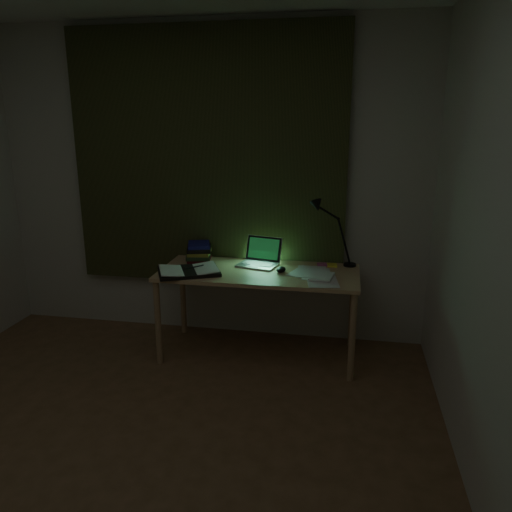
{
  "coord_description": "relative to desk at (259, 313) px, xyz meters",
  "views": [
    {
      "loc": [
        1.11,
        -1.89,
        1.76
      ],
      "look_at": [
        0.49,
        1.48,
        0.82
      ],
      "focal_mm": 35.0,
      "sensor_mm": 36.0,
      "label": 1
    }
  ],
  "objects": [
    {
      "name": "desk_lamp",
      "position": [
        0.66,
        0.26,
        0.59
      ],
      "size": [
        0.39,
        0.32,
        0.52
      ],
      "primitive_type": null,
      "rotation": [
        0.0,
        0.0,
        0.17
      ],
      "color": "black",
      "rests_on": "desk"
    },
    {
      "name": "desk",
      "position": [
        0.0,
        0.0,
        0.0
      ],
      "size": [
        1.47,
        0.64,
        0.67
      ],
      "primitive_type": null,
      "color": "#DDA877",
      "rests_on": "floor"
    },
    {
      "name": "sticky_pink",
      "position": [
        0.45,
        0.23,
        0.34
      ],
      "size": [
        0.08,
        0.08,
        0.01
      ],
      "primitive_type": "cube",
      "rotation": [
        0.0,
        0.0,
        0.19
      ],
      "color": "#D75397",
      "rests_on": "desk"
    },
    {
      "name": "wall_back",
      "position": [
        -0.49,
        0.4,
        0.91
      ],
      "size": [
        3.5,
        0.0,
        2.5
      ],
      "primitive_type": "cube",
      "color": "beige",
      "rests_on": "ground"
    },
    {
      "name": "curtain",
      "position": [
        -0.49,
        0.36,
        1.11
      ],
      "size": [
        2.2,
        0.06,
        2.0
      ],
      "primitive_type": "cube",
      "color": "#2A2F17",
      "rests_on": "wall_back"
    },
    {
      "name": "book_stack",
      "position": [
        -0.52,
        0.19,
        0.41
      ],
      "size": [
        0.22,
        0.25,
        0.15
      ],
      "primitive_type": null,
      "rotation": [
        0.0,
        0.0,
        0.16
      ],
      "color": "white",
      "rests_on": "desk"
    },
    {
      "name": "mouse",
      "position": [
        0.17,
        0.0,
        0.36
      ],
      "size": [
        0.07,
        0.11,
        0.04
      ],
      "primitive_type": "ellipsoid",
      "rotation": [
        0.0,
        0.0,
        -0.1
      ],
      "color": "black",
      "rests_on": "desk"
    },
    {
      "name": "floor",
      "position": [
        -0.49,
        -1.6,
        -0.34
      ],
      "size": [
        3.5,
        4.0,
        0.0
      ],
      "primitive_type": "cube",
      "color": "brown",
      "rests_on": "ground"
    },
    {
      "name": "laptop",
      "position": [
        -0.04,
        0.13,
        0.44
      ],
      "size": [
        0.36,
        0.39,
        0.21
      ],
      "primitive_type": null,
      "rotation": [
        0.0,
        0.0,
        -0.23
      ],
      "color": "silver",
      "rests_on": "desk"
    },
    {
      "name": "loose_papers",
      "position": [
        0.42,
        -0.07,
        0.35
      ],
      "size": [
        0.37,
        0.39,
        0.02
      ],
      "primitive_type": null,
      "rotation": [
        0.0,
        0.0,
        -0.08
      ],
      "color": "silver",
      "rests_on": "desk"
    },
    {
      "name": "open_textbook",
      "position": [
        -0.5,
        -0.15,
        0.35
      ],
      "size": [
        0.52,
        0.46,
        0.04
      ],
      "primitive_type": null,
      "rotation": [
        0.0,
        0.0,
        0.43
      ],
      "color": "white",
      "rests_on": "desk"
    },
    {
      "name": "sticky_yellow",
      "position": [
        0.53,
        0.22,
        0.34
      ],
      "size": [
        0.08,
        0.08,
        0.02
      ],
      "primitive_type": "cube",
      "rotation": [
        0.0,
        0.0,
        0.1
      ],
      "color": "yellow",
      "rests_on": "desk"
    }
  ]
}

